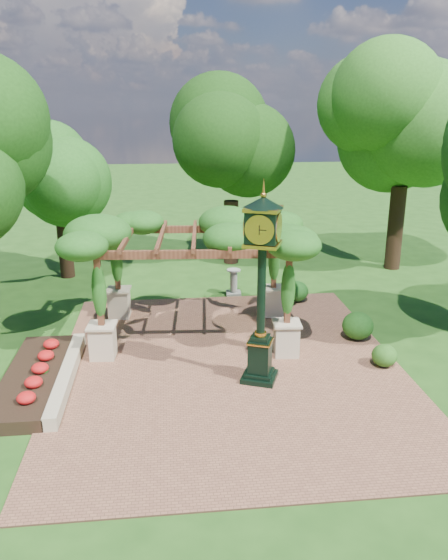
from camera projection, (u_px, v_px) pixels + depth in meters
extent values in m
plane|color=#1E4714|center=(234.00, 382.00, 15.17)|extent=(120.00, 120.00, 0.00)
cube|color=brown|center=(229.00, 366.00, 16.11)|extent=(10.00, 12.00, 0.04)
cube|color=#C6B793|center=(67.00, 376.00, 15.11)|extent=(0.35, 5.00, 0.40)
cube|color=red|center=(34.00, 378.00, 15.02)|extent=(1.50, 5.00, 0.36)
cube|color=black|center=(259.00, 377.00, 15.26)|extent=(1.19, 1.19, 0.14)
cube|color=black|center=(260.00, 357.00, 15.07)|extent=(0.75, 0.75, 1.03)
cube|color=orange|center=(260.00, 341.00, 14.93)|extent=(0.83, 0.83, 0.05)
cylinder|color=black|center=(261.00, 290.00, 14.48)|extent=(0.30, 0.30, 2.64)
cube|color=black|center=(263.00, 226.00, 13.95)|extent=(1.04, 1.04, 0.80)
cylinder|color=beige|center=(259.00, 230.00, 13.57)|extent=(0.65, 0.29, 0.69)
cone|color=black|center=(263.00, 202.00, 13.76)|extent=(1.34, 1.34, 0.29)
sphere|color=orange|center=(264.00, 195.00, 13.71)|extent=(0.16, 0.16, 0.16)
cube|color=#C9B696|center=(103.00, 342.00, 16.48)|extent=(0.78, 0.78, 1.00)
cube|color=brown|center=(99.00, 292.00, 15.99)|extent=(0.19, 0.19, 2.06)
cube|color=#C9B696|center=(286.00, 339.00, 16.66)|extent=(0.78, 0.78, 1.00)
cube|color=brown|center=(288.00, 290.00, 16.18)|extent=(0.19, 0.19, 2.06)
cube|color=#C9B696|center=(119.00, 303.00, 19.66)|extent=(0.78, 0.78, 1.00)
cube|color=brown|center=(117.00, 261.00, 19.17)|extent=(0.19, 0.19, 2.06)
cube|color=#C9B696|center=(273.00, 302.00, 19.84)|extent=(0.78, 0.78, 1.00)
cube|color=brown|center=(274.00, 260.00, 19.36)|extent=(0.19, 0.19, 2.06)
cube|color=brown|center=(194.00, 254.00, 15.74)|extent=(6.46, 0.63, 0.25)
cube|color=brown|center=(195.00, 229.00, 18.92)|extent=(6.46, 0.63, 0.25)
ellipsoid|color=#1F5317|center=(194.00, 231.00, 17.24)|extent=(6.74, 4.47, 1.11)
cube|color=#989890|center=(234.00, 293.00, 22.21)|extent=(0.62, 0.62, 0.11)
cylinder|color=#989890|center=(234.00, 282.00, 22.07)|extent=(0.31, 0.31, 0.96)
cylinder|color=#989890|center=(234.00, 270.00, 21.91)|extent=(0.58, 0.58, 0.05)
ellipsoid|color=#275718|center=(384.00, 355.00, 15.96)|extent=(0.91, 0.91, 0.66)
ellipsoid|color=#1B4914|center=(358.00, 326.00, 17.79)|extent=(1.17, 1.17, 0.91)
ellipsoid|color=#205F1B|center=(297.00, 291.00, 21.25)|extent=(0.94, 0.94, 0.80)
cylinder|color=black|center=(65.00, 247.00, 24.13)|extent=(0.62, 0.62, 2.72)
ellipsoid|color=#1E5117|center=(58.00, 167.00, 23.06)|extent=(3.70, 3.70, 4.30)
cylinder|color=#361F15|center=(231.00, 232.00, 26.30)|extent=(0.70, 0.70, 3.04)
ellipsoid|color=#15370D|center=(231.00, 149.00, 25.11)|extent=(4.28, 4.28, 4.79)
cylinder|color=black|center=(395.00, 228.00, 25.23)|extent=(0.72, 0.72, 3.87)
ellipsoid|color=#2B621C|center=(406.00, 116.00, 23.71)|extent=(4.83, 4.83, 6.11)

